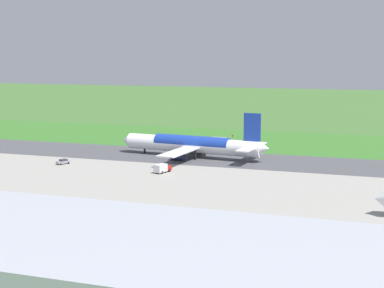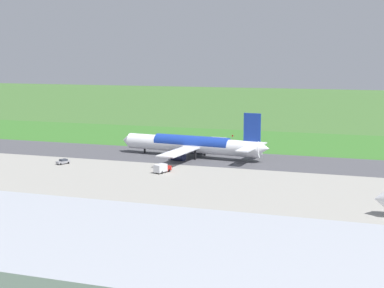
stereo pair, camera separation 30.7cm
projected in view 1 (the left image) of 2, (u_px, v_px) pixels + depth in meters
The scene contains 9 objects.
ground_plane at pixel (179, 156), 191.19m from camera, with size 800.00×800.00×0.00m, color #3D662D.
runway_asphalt at pixel (179, 156), 191.19m from camera, with size 600.00×28.07×0.06m, color #47474C.
apron_concrete at pixel (108, 192), 141.34m from camera, with size 440.00×110.00×0.05m, color gray.
grass_verge_foreground at pixel (206, 142), 221.52m from camera, with size 600.00×80.00×0.04m, color #346B27.
airliner_main at pixel (193, 145), 188.88m from camera, with size 54.14×44.39×15.88m.
service_truck_baggage at pixel (162, 168), 164.35m from camera, with size 3.88×6.21×2.65m.
service_car_followme at pixel (63, 162), 177.43m from camera, with size 3.51×4.56×1.62m.
no_stopping_sign at pixel (232, 138), 222.07m from camera, with size 0.60×0.10×2.83m.
traffic_cone_orange at pixel (216, 144), 216.49m from camera, with size 0.40×0.40×0.55m, color orange.
Camera 1 is at (-63.18, 177.29, 34.18)m, focal length 52.72 mm.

